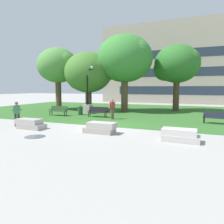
{
  "coord_description": "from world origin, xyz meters",
  "views": [
    {
      "loc": [
        6.25,
        -13.48,
        2.67
      ],
      "look_at": [
        1.18,
        -1.4,
        1.2
      ],
      "focal_mm": 35.0,
      "sensor_mm": 36.0,
      "label": 1
    }
  ],
  "objects_px": {
    "concrete_block_center": "(30,124)",
    "park_bench_near_right": "(216,117)",
    "park_bench_near_left": "(98,111)",
    "concrete_block_right": "(180,135)",
    "person_skateboarder": "(17,112)",
    "concrete_block_left": "(100,128)",
    "lamp_post_right": "(87,104)",
    "trash_bin": "(80,110)",
    "park_bench_far_left": "(59,110)",
    "person_bystander_near_lawn": "(112,108)",
    "skateboard": "(18,124)"
  },
  "relations": [
    {
      "from": "concrete_block_center",
      "to": "park_bench_near_left",
      "type": "relative_size",
      "value": 1.06
    },
    {
      "from": "person_bystander_near_lawn",
      "to": "park_bench_far_left",
      "type": "bearing_deg",
      "value": 177.95
    },
    {
      "from": "concrete_block_right",
      "to": "person_skateboarder",
      "type": "distance_m",
      "value": 10.85
    },
    {
      "from": "person_skateboarder",
      "to": "lamp_post_right",
      "type": "distance_m",
      "value": 8.52
    },
    {
      "from": "concrete_block_left",
      "to": "park_bench_near_left",
      "type": "height_order",
      "value": "park_bench_near_left"
    },
    {
      "from": "park_bench_near_left",
      "to": "concrete_block_center",
      "type": "bearing_deg",
      "value": -102.93
    },
    {
      "from": "concrete_block_left",
      "to": "person_bystander_near_lawn",
      "type": "xyz_separation_m",
      "value": [
        -1.51,
        5.42,
        0.68
      ]
    },
    {
      "from": "concrete_block_left",
      "to": "park_bench_near_right",
      "type": "bearing_deg",
      "value": 43.82
    },
    {
      "from": "person_skateboarder",
      "to": "lamp_post_right",
      "type": "relative_size",
      "value": 0.35
    },
    {
      "from": "concrete_block_center",
      "to": "concrete_block_left",
      "type": "distance_m",
      "value": 4.84
    },
    {
      "from": "park_bench_near_left",
      "to": "concrete_block_left",
      "type": "bearing_deg",
      "value": -62.24
    },
    {
      "from": "concrete_block_right",
      "to": "park_bench_far_left",
      "type": "bearing_deg",
      "value": 153.0
    },
    {
      "from": "person_bystander_near_lawn",
      "to": "concrete_block_right",
      "type": "bearing_deg",
      "value": -43.54
    },
    {
      "from": "lamp_post_right",
      "to": "person_skateboarder",
      "type": "bearing_deg",
      "value": -95.46
    },
    {
      "from": "concrete_block_left",
      "to": "concrete_block_right",
      "type": "height_order",
      "value": "same"
    },
    {
      "from": "person_skateboarder",
      "to": "trash_bin",
      "type": "bearing_deg",
      "value": 83.81
    },
    {
      "from": "concrete_block_center",
      "to": "park_bench_near_left",
      "type": "height_order",
      "value": "park_bench_near_left"
    },
    {
      "from": "skateboard",
      "to": "park_bench_near_left",
      "type": "bearing_deg",
      "value": 61.76
    },
    {
      "from": "person_skateboarder",
      "to": "park_bench_near_right",
      "type": "xyz_separation_m",
      "value": [
        12.74,
        6.38,
        -0.43
      ]
    },
    {
      "from": "concrete_block_right",
      "to": "concrete_block_center",
      "type": "bearing_deg",
      "value": -178.71
    },
    {
      "from": "concrete_block_left",
      "to": "lamp_post_right",
      "type": "height_order",
      "value": "lamp_post_right"
    },
    {
      "from": "park_bench_far_left",
      "to": "lamp_post_right",
      "type": "distance_m",
      "value": 3.17
    },
    {
      "from": "person_skateboarder",
      "to": "concrete_block_center",
      "type": "bearing_deg",
      "value": -12.76
    },
    {
      "from": "concrete_block_right",
      "to": "lamp_post_right",
      "type": "xyz_separation_m",
      "value": [
        -10.01,
        8.61,
        0.72
      ]
    },
    {
      "from": "park_bench_near_right",
      "to": "lamp_post_right",
      "type": "distance_m",
      "value": 12.12
    },
    {
      "from": "concrete_block_center",
      "to": "park_bench_near_right",
      "type": "relative_size",
      "value": 1.04
    },
    {
      "from": "park_bench_far_left",
      "to": "skateboard",
      "type": "bearing_deg",
      "value": -83.91
    },
    {
      "from": "park_bench_near_left",
      "to": "person_skateboarder",
      "type": "bearing_deg",
      "value": -115.33
    },
    {
      "from": "concrete_block_right",
      "to": "park_bench_near_right",
      "type": "height_order",
      "value": "park_bench_near_right"
    },
    {
      "from": "person_skateboarder",
      "to": "park_bench_near_right",
      "type": "relative_size",
      "value": 0.92
    },
    {
      "from": "park_bench_near_left",
      "to": "park_bench_far_left",
      "type": "xyz_separation_m",
      "value": [
        -3.86,
        -0.58,
        0.0
      ]
    },
    {
      "from": "lamp_post_right",
      "to": "trash_bin",
      "type": "relative_size",
      "value": 5.16
    },
    {
      "from": "park_bench_near_left",
      "to": "park_bench_far_left",
      "type": "relative_size",
      "value": 1.0
    },
    {
      "from": "skateboard",
      "to": "park_bench_far_left",
      "type": "height_order",
      "value": "park_bench_far_left"
    },
    {
      "from": "park_bench_far_left",
      "to": "lamp_post_right",
      "type": "relative_size",
      "value": 0.37
    },
    {
      "from": "trash_bin",
      "to": "person_bystander_near_lawn",
      "type": "relative_size",
      "value": 0.56
    },
    {
      "from": "concrete_block_right",
      "to": "trash_bin",
      "type": "xyz_separation_m",
      "value": [
        -10.05,
        7.23,
        0.2
      ]
    },
    {
      "from": "trash_bin",
      "to": "park_bench_near_left",
      "type": "bearing_deg",
      "value": -17.32
    },
    {
      "from": "person_bystander_near_lawn",
      "to": "park_bench_near_left",
      "type": "bearing_deg",
      "value": 155.96
    },
    {
      "from": "concrete_block_right",
      "to": "lamp_post_right",
      "type": "bearing_deg",
      "value": 139.32
    },
    {
      "from": "park_bench_near_left",
      "to": "skateboard",
      "type": "bearing_deg",
      "value": -118.24
    },
    {
      "from": "concrete_block_right",
      "to": "person_skateboarder",
      "type": "height_order",
      "value": "person_skateboarder"
    },
    {
      "from": "concrete_block_center",
      "to": "park_bench_near_right",
      "type": "height_order",
      "value": "park_bench_near_right"
    },
    {
      "from": "park_bench_near_left",
      "to": "concrete_block_right",
      "type": "bearing_deg",
      "value": -39.92
    },
    {
      "from": "park_bench_near_left",
      "to": "park_bench_near_right",
      "type": "bearing_deg",
      "value": -0.11
    },
    {
      "from": "lamp_post_right",
      "to": "person_bystander_near_lawn",
      "type": "height_order",
      "value": "lamp_post_right"
    },
    {
      "from": "park_bench_far_left",
      "to": "lamp_post_right",
      "type": "height_order",
      "value": "lamp_post_right"
    },
    {
      "from": "park_bench_near_right",
      "to": "person_bystander_near_lawn",
      "type": "distance_m",
      "value": 8.0
    },
    {
      "from": "person_skateboarder",
      "to": "skateboard",
      "type": "height_order",
      "value": "person_skateboarder"
    },
    {
      "from": "concrete_block_center",
      "to": "park_bench_near_right",
      "type": "distance_m",
      "value": 13.11
    }
  ]
}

